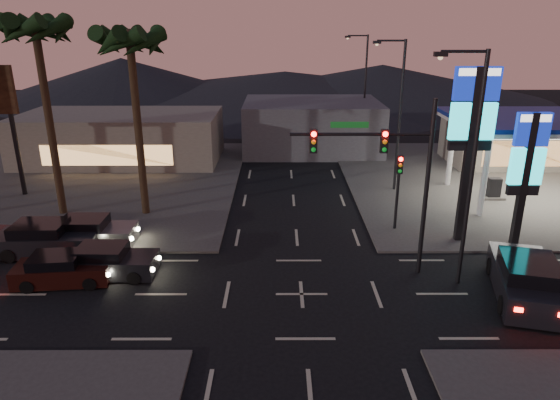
{
  "coord_description": "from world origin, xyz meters",
  "views": [
    {
      "loc": [
        -0.97,
        -18.7,
        10.89
      ],
      "look_at": [
        -0.91,
        3.59,
        3.0
      ],
      "focal_mm": 32.0,
      "sensor_mm": 36.0,
      "label": 1
    }
  ],
  "objects_px": {
    "suv_station": "(526,279)",
    "pylon_sign_short": "(527,161)",
    "traffic_signal_mast": "(389,163)",
    "car_lane_b_mid": "(47,239)",
    "pylon_sign_tall": "(472,121)",
    "car_lane_a_front": "(108,262)",
    "car_lane_a_mid": "(62,270)",
    "gas_station": "(552,123)",
    "car_lane_b_front": "(90,233)"
  },
  "relations": [
    {
      "from": "suv_station",
      "to": "pylon_sign_short",
      "type": "bearing_deg",
      "value": 70.68
    },
    {
      "from": "traffic_signal_mast",
      "to": "car_lane_b_mid",
      "type": "distance_m",
      "value": 17.01
    },
    {
      "from": "pylon_sign_tall",
      "to": "pylon_sign_short",
      "type": "distance_m",
      "value": 3.2
    },
    {
      "from": "pylon_sign_short",
      "to": "car_lane_a_front",
      "type": "bearing_deg",
      "value": -172.15
    },
    {
      "from": "car_lane_a_front",
      "to": "car_lane_a_mid",
      "type": "xyz_separation_m",
      "value": [
        -1.8,
        -0.72,
        -0.03
      ]
    },
    {
      "from": "gas_station",
      "to": "car_lane_b_mid",
      "type": "relative_size",
      "value": 2.38
    },
    {
      "from": "car_lane_b_front",
      "to": "car_lane_b_mid",
      "type": "relative_size",
      "value": 0.9
    },
    {
      "from": "car_lane_a_mid",
      "to": "car_lane_b_front",
      "type": "height_order",
      "value": "car_lane_b_front"
    },
    {
      "from": "car_lane_a_front",
      "to": "car_lane_a_mid",
      "type": "distance_m",
      "value": 1.94
    },
    {
      "from": "traffic_signal_mast",
      "to": "car_lane_a_front",
      "type": "xyz_separation_m",
      "value": [
        -12.52,
        -0.21,
        -4.57
      ]
    },
    {
      "from": "gas_station",
      "to": "pylon_sign_tall",
      "type": "distance_m",
      "value": 10.01
    },
    {
      "from": "gas_station",
      "to": "car_lane_a_front",
      "type": "distance_m",
      "value": 27.15
    },
    {
      "from": "car_lane_a_mid",
      "to": "car_lane_b_mid",
      "type": "bearing_deg",
      "value": 123.3
    },
    {
      "from": "pylon_sign_tall",
      "to": "gas_station",
      "type": "bearing_deg",
      "value": 40.91
    },
    {
      "from": "pylon_sign_tall",
      "to": "suv_station",
      "type": "height_order",
      "value": "pylon_sign_tall"
    },
    {
      "from": "traffic_signal_mast",
      "to": "suv_station",
      "type": "relative_size",
      "value": 1.37
    },
    {
      "from": "car_lane_a_mid",
      "to": "pylon_sign_short",
      "type": "bearing_deg",
      "value": 9.08
    },
    {
      "from": "pylon_sign_short",
      "to": "car_lane_b_mid",
      "type": "bearing_deg",
      "value": -178.88
    },
    {
      "from": "gas_station",
      "to": "suv_station",
      "type": "height_order",
      "value": "gas_station"
    },
    {
      "from": "pylon_sign_short",
      "to": "car_lane_b_front",
      "type": "xyz_separation_m",
      "value": [
        -21.76,
        0.55,
        -3.96
      ]
    },
    {
      "from": "car_lane_a_mid",
      "to": "suv_station",
      "type": "bearing_deg",
      "value": -3.79
    },
    {
      "from": "car_lane_a_front",
      "to": "pylon_sign_tall",
      "type": "bearing_deg",
      "value": 12.17
    },
    {
      "from": "pylon_sign_tall",
      "to": "suv_station",
      "type": "xyz_separation_m",
      "value": [
        0.83,
        -5.76,
        -5.55
      ]
    },
    {
      "from": "gas_station",
      "to": "suv_station",
      "type": "distance_m",
      "value": 14.59
    },
    {
      "from": "car_lane_b_front",
      "to": "pylon_sign_tall",
      "type": "bearing_deg",
      "value": 1.33
    },
    {
      "from": "traffic_signal_mast",
      "to": "car_lane_a_mid",
      "type": "distance_m",
      "value": 15.07
    },
    {
      "from": "pylon_sign_tall",
      "to": "car_lane_a_mid",
      "type": "height_order",
      "value": "pylon_sign_tall"
    },
    {
      "from": "car_lane_b_mid",
      "to": "suv_station",
      "type": "distance_m",
      "value": 22.28
    },
    {
      "from": "pylon_sign_short",
      "to": "traffic_signal_mast",
      "type": "distance_m",
      "value": 7.69
    },
    {
      "from": "gas_station",
      "to": "car_lane_b_mid",
      "type": "bearing_deg",
      "value": -164.41
    },
    {
      "from": "pylon_sign_short",
      "to": "car_lane_a_front",
      "type": "height_order",
      "value": "pylon_sign_short"
    },
    {
      "from": "car_lane_b_mid",
      "to": "gas_station",
      "type": "bearing_deg",
      "value": 15.59
    },
    {
      "from": "car_lane_a_mid",
      "to": "car_lane_b_mid",
      "type": "xyz_separation_m",
      "value": [
        -1.96,
        2.99,
        0.13
      ]
    },
    {
      "from": "gas_station",
      "to": "pylon_sign_tall",
      "type": "xyz_separation_m",
      "value": [
        -7.5,
        -6.5,
        1.31
      ]
    },
    {
      "from": "pylon_sign_tall",
      "to": "car_lane_b_front",
      "type": "distance_m",
      "value": 20.09
    },
    {
      "from": "car_lane_b_front",
      "to": "car_lane_a_mid",
      "type": "bearing_deg",
      "value": -87.31
    },
    {
      "from": "pylon_sign_tall",
      "to": "traffic_signal_mast",
      "type": "bearing_deg",
      "value": -143.48
    },
    {
      "from": "traffic_signal_mast",
      "to": "suv_station",
      "type": "height_order",
      "value": "traffic_signal_mast"
    },
    {
      "from": "gas_station",
      "to": "car_lane_a_mid",
      "type": "xyz_separation_m",
      "value": [
        -26.57,
        -10.95,
        -4.45
      ]
    },
    {
      "from": "gas_station",
      "to": "car_lane_b_front",
      "type": "relative_size",
      "value": 2.63
    },
    {
      "from": "gas_station",
      "to": "car_lane_a_front",
      "type": "xyz_separation_m",
      "value": [
        -24.76,
        -10.22,
        -4.42
      ]
    },
    {
      "from": "car_lane_a_front",
      "to": "car_lane_b_front",
      "type": "relative_size",
      "value": 0.95
    },
    {
      "from": "car_lane_a_mid",
      "to": "suv_station",
      "type": "xyz_separation_m",
      "value": [
        19.9,
        -1.32,
        0.21
      ]
    },
    {
      "from": "car_lane_b_mid",
      "to": "traffic_signal_mast",
      "type": "bearing_deg",
      "value": -7.18
    },
    {
      "from": "traffic_signal_mast",
      "to": "suv_station",
      "type": "xyz_separation_m",
      "value": [
        5.57,
        -2.25,
        -4.38
      ]
    },
    {
      "from": "car_lane_a_mid",
      "to": "car_lane_a_front",
      "type": "bearing_deg",
      "value": 21.86
    },
    {
      "from": "car_lane_b_front",
      "to": "pylon_sign_short",
      "type": "bearing_deg",
      "value": -1.46
    },
    {
      "from": "traffic_signal_mast",
      "to": "suv_station",
      "type": "bearing_deg",
      "value": -22.01
    },
    {
      "from": "pylon_sign_short",
      "to": "suv_station",
      "type": "bearing_deg",
      "value": -109.32
    },
    {
      "from": "car_lane_a_mid",
      "to": "suv_station",
      "type": "relative_size",
      "value": 0.74
    }
  ]
}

